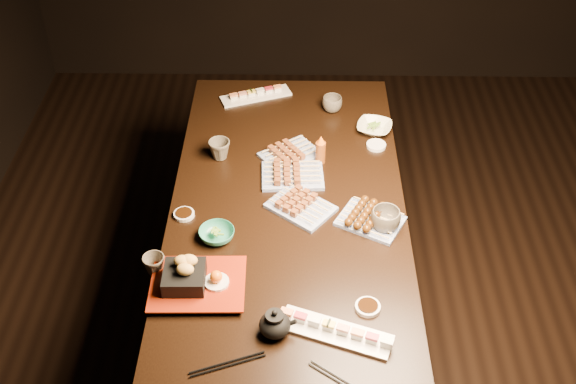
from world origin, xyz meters
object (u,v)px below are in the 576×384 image
object	(u,v)px
teapot	(275,322)
condiment_bottle	(321,149)
tempura_tray	(197,276)
dining_table	(288,272)
sushi_platter_near	(336,329)
yakitori_plate_center	(293,171)
yakitori_plate_left	(290,151)
edamame_bowl_cream	(374,128)
teacup_far_right	(332,104)
edamame_bowl_green	(217,234)
sushi_platter_far	(256,93)
teacup_near_left	(154,265)
teacup_mid_right	(385,220)
teacup_far_left	(220,150)
yakitori_plate_right	(301,203)

from	to	relation	value
teapot	condiment_bottle	xyz separation A→B (m)	(0.16, 0.89, 0.01)
tempura_tray	dining_table	bearing A→B (deg)	54.52
sushi_platter_near	yakitori_plate_center	xyz separation A→B (m)	(-0.14, 0.79, 0.01)
tempura_tray	teapot	distance (m)	0.32
yakitori_plate_center	yakitori_plate_left	size ratio (longest dim) A/B	1.07
edamame_bowl_cream	teapot	distance (m)	1.18
sushi_platter_near	yakitori_plate_center	distance (m)	0.80
teacup_far_right	edamame_bowl_green	bearing A→B (deg)	-117.84
condiment_bottle	sushi_platter_far	bearing A→B (deg)	120.84
teacup_near_left	teacup_mid_right	xyz separation A→B (m)	(0.81, 0.23, 0.01)
teacup_near_left	teapot	bearing A→B (deg)	-31.41
tempura_tray	sushi_platter_far	bearing A→B (deg)	82.26
sushi_platter_near	teapot	xyz separation A→B (m)	(-0.19, 0.00, 0.03)
yakitori_plate_center	edamame_bowl_cream	distance (m)	0.48
yakitori_plate_left	teacup_mid_right	xyz separation A→B (m)	(0.35, -0.43, 0.01)
condiment_bottle	teacup_far_left	bearing A→B (deg)	177.13
sushi_platter_far	dining_table	bearing A→B (deg)	81.39
teacup_mid_right	teacup_far_right	world-z (taller)	teacup_mid_right
dining_table	sushi_platter_near	distance (m)	0.76
tempura_tray	edamame_bowl_green	bearing A→B (deg)	78.98
dining_table	yakitori_plate_right	size ratio (longest dim) A/B	7.68
sushi_platter_far	yakitori_plate_center	size ratio (longest dim) A/B	1.33
teacup_far_left	yakitori_plate_right	bearing A→B (deg)	-43.24
yakitori_plate_center	teapot	world-z (taller)	teapot
edamame_bowl_green	teacup_far_right	xyz separation A→B (m)	(0.44, 0.84, 0.02)
sushi_platter_near	sushi_platter_far	world-z (taller)	sushi_platter_near
teacup_mid_right	teacup_far_left	size ratio (longest dim) A/B	1.23
yakitori_plate_left	teacup_far_right	world-z (taller)	teacup_far_right
yakitori_plate_right	edamame_bowl_green	world-z (taller)	yakitori_plate_right
teacup_near_left	teacup_mid_right	world-z (taller)	teacup_mid_right
edamame_bowl_cream	tempura_tray	xyz separation A→B (m)	(-0.66, -0.93, 0.04)
yakitori_plate_right	teacup_near_left	world-z (taller)	teacup_near_left
teacup_near_left	teacup_mid_right	distance (m)	0.85
teacup_near_left	teacup_far_right	world-z (taller)	teacup_near_left
teapot	condiment_bottle	size ratio (longest dim) A/B	0.93
teacup_near_left	sushi_platter_near	bearing A→B (deg)	-22.86
yakitori_plate_left	teacup_near_left	bearing A→B (deg)	-160.42
dining_table	teapot	xyz separation A→B (m)	(-0.03, -0.62, 0.43)
sushi_platter_far	teacup_far_left	size ratio (longest dim) A/B	3.65
yakitori_plate_center	yakitori_plate_left	bearing A→B (deg)	91.65
yakitori_plate_right	condiment_bottle	xyz separation A→B (m)	(0.08, 0.30, 0.03)
teacup_mid_right	condiment_bottle	distance (m)	0.46
dining_table	teacup_mid_right	bearing A→B (deg)	-11.12
edamame_bowl_green	teacup_near_left	distance (m)	0.26
teacup_far_right	teapot	world-z (taller)	teapot
yakitori_plate_right	teacup_mid_right	distance (m)	0.33
teacup_near_left	sushi_platter_far	bearing A→B (deg)	75.28
yakitori_plate_right	edamame_bowl_cream	bearing A→B (deg)	96.77
dining_table	edamame_bowl_cream	xyz separation A→B (m)	(0.37, 0.49, 0.39)
sushi_platter_far	edamame_bowl_green	size ratio (longest dim) A/B	2.52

